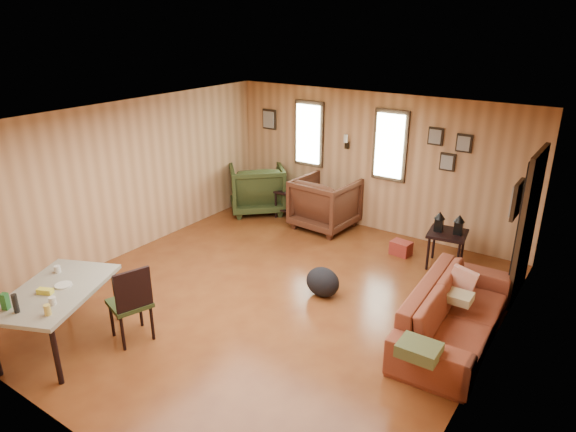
{
  "coord_description": "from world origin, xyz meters",
  "views": [
    {
      "loc": [
        3.65,
        -4.9,
        3.57
      ],
      "look_at": [
        0.0,
        0.4,
        1.05
      ],
      "focal_mm": 32.0,
      "sensor_mm": 36.0,
      "label": 1
    }
  ],
  "objects_px": {
    "sofa": "(456,304)",
    "recliner_brown": "(325,201)",
    "end_table": "(291,198)",
    "recliner_green": "(257,186)",
    "dining_table": "(55,295)",
    "side_table": "(448,231)"
  },
  "relations": [
    {
      "from": "sofa",
      "to": "end_table",
      "type": "height_order",
      "value": "sofa"
    },
    {
      "from": "sofa",
      "to": "dining_table",
      "type": "distance_m",
      "value": 4.57
    },
    {
      "from": "recliner_brown",
      "to": "sofa",
      "type": "bearing_deg",
      "value": 149.08
    },
    {
      "from": "recliner_green",
      "to": "recliner_brown",
      "type": "bearing_deg",
      "value": 136.93
    },
    {
      "from": "sofa",
      "to": "recliner_green",
      "type": "distance_m",
      "value": 4.95
    },
    {
      "from": "recliner_green",
      "to": "end_table",
      "type": "relative_size",
      "value": 1.57
    },
    {
      "from": "sofa",
      "to": "end_table",
      "type": "distance_m",
      "value": 4.35
    },
    {
      "from": "sofa",
      "to": "dining_table",
      "type": "relative_size",
      "value": 1.37
    },
    {
      "from": "end_table",
      "to": "side_table",
      "type": "distance_m",
      "value": 3.13
    },
    {
      "from": "recliner_brown",
      "to": "dining_table",
      "type": "bearing_deg",
      "value": 85.67
    },
    {
      "from": "recliner_brown",
      "to": "side_table",
      "type": "bearing_deg",
      "value": 175.87
    },
    {
      "from": "recliner_brown",
      "to": "recliner_green",
      "type": "xyz_separation_m",
      "value": [
        -1.52,
        -0.02,
        0.01
      ]
    },
    {
      "from": "sofa",
      "to": "recliner_green",
      "type": "height_order",
      "value": "recliner_green"
    },
    {
      "from": "sofa",
      "to": "recliner_brown",
      "type": "distance_m",
      "value": 3.63
    },
    {
      "from": "end_table",
      "to": "recliner_brown",
      "type": "bearing_deg",
      "value": -5.8
    },
    {
      "from": "recliner_green",
      "to": "dining_table",
      "type": "bearing_deg",
      "value": 56.17
    },
    {
      "from": "recliner_brown",
      "to": "side_table",
      "type": "distance_m",
      "value": 2.32
    },
    {
      "from": "recliner_green",
      "to": "dining_table",
      "type": "relative_size",
      "value": 0.62
    },
    {
      "from": "recliner_green",
      "to": "side_table",
      "type": "xyz_separation_m",
      "value": [
        3.82,
        -0.29,
        0.08
      ]
    },
    {
      "from": "side_table",
      "to": "end_table",
      "type": "bearing_deg",
      "value": 172.78
    },
    {
      "from": "end_table",
      "to": "dining_table",
      "type": "distance_m",
      "value": 4.88
    },
    {
      "from": "sofa",
      "to": "recliner_green",
      "type": "bearing_deg",
      "value": 62.88
    }
  ]
}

